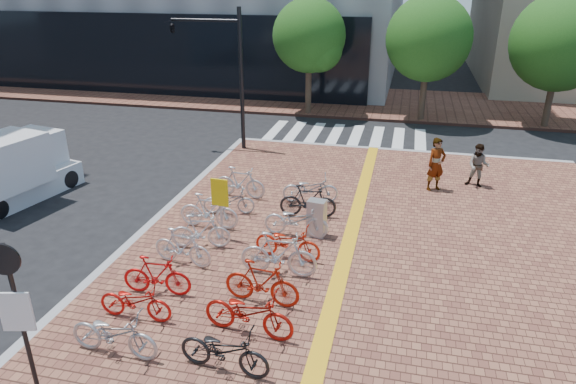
% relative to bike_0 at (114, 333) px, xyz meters
% --- Properties ---
extents(ground, '(120.00, 120.00, 0.00)m').
position_rel_bike_0_xyz_m(ground, '(1.91, 2.46, -0.64)').
color(ground, black).
rests_on(ground, ground).
extents(kerb_north, '(14.00, 0.25, 0.15)m').
position_rel_bike_0_xyz_m(kerb_north, '(4.91, 14.46, -0.57)').
color(kerb_north, gray).
rests_on(kerb_north, ground).
extents(far_sidewalk, '(70.00, 8.00, 0.15)m').
position_rel_bike_0_xyz_m(far_sidewalk, '(1.91, 23.46, -0.57)').
color(far_sidewalk, brown).
rests_on(far_sidewalk, ground).
extents(crosswalk, '(7.50, 4.00, 0.01)m').
position_rel_bike_0_xyz_m(crosswalk, '(2.41, 16.46, -0.64)').
color(crosswalk, silver).
rests_on(crosswalk, ground).
extents(street_trees, '(16.20, 4.60, 6.35)m').
position_rel_bike_0_xyz_m(street_trees, '(6.95, 19.92, 3.46)').
color(street_trees, '#38281E').
rests_on(street_trees, far_sidewalk).
extents(bike_0, '(1.89, 0.72, 0.98)m').
position_rel_bike_0_xyz_m(bike_0, '(0.00, 0.00, 0.00)').
color(bike_0, '#A8A8AC').
rests_on(bike_0, sidewalk).
extents(bike_1, '(1.67, 0.59, 0.88)m').
position_rel_bike_0_xyz_m(bike_1, '(-0.17, 1.14, -0.05)').
color(bike_1, red).
rests_on(bike_1, sidewalk).
extents(bike_2, '(1.68, 0.59, 0.99)m').
position_rel_bike_0_xyz_m(bike_2, '(-0.15, 2.11, 0.00)').
color(bike_2, red).
rests_on(bike_2, sidewalk).
extents(bike_3, '(1.71, 0.70, 0.99)m').
position_rel_bike_0_xyz_m(bike_3, '(-0.13, 3.49, 0.01)').
color(bike_3, silver).
rests_on(bike_3, sidewalk).
extents(bike_4, '(1.70, 0.80, 0.99)m').
position_rel_bike_0_xyz_m(bike_4, '(-0.01, 4.43, 0.00)').
color(bike_4, silver).
rests_on(bike_4, sidewalk).
extents(bike_5, '(1.80, 0.52, 1.08)m').
position_rel_bike_0_xyz_m(bike_5, '(-0.23, 5.63, 0.05)').
color(bike_5, silver).
rests_on(bike_5, sidewalk).
extents(bike_6, '(1.70, 0.88, 0.85)m').
position_rel_bike_0_xyz_m(bike_6, '(0.01, 6.70, -0.07)').
color(bike_6, '#A3A3A7').
rests_on(bike_6, sidewalk).
extents(bike_7, '(1.81, 0.65, 1.06)m').
position_rel_bike_0_xyz_m(bike_7, '(-0.05, 8.01, 0.04)').
color(bike_7, silver).
rests_on(bike_7, sidewalk).
extents(bike_8, '(1.87, 0.80, 0.95)m').
position_rel_bike_0_xyz_m(bike_8, '(2.25, 0.06, -0.01)').
color(bike_8, black).
rests_on(bike_8, sidewalk).
extents(bike_9, '(2.04, 0.91, 1.04)m').
position_rel_bike_0_xyz_m(bike_9, '(2.37, 1.21, 0.03)').
color(bike_9, '#A7140B').
rests_on(bike_9, sidewalk).
extents(bike_10, '(1.83, 0.67, 1.08)m').
position_rel_bike_0_xyz_m(bike_10, '(2.33, 2.32, 0.05)').
color(bike_10, '#A01B0B').
rests_on(bike_10, sidewalk).
extents(bike_11, '(1.95, 0.60, 1.16)m').
position_rel_bike_0_xyz_m(bike_11, '(2.41, 3.56, 0.09)').
color(bike_11, '#B9B9BE').
rests_on(bike_11, sidewalk).
extents(bike_12, '(1.85, 0.80, 0.94)m').
position_rel_bike_0_xyz_m(bike_12, '(2.44, 4.42, -0.02)').
color(bike_12, red).
rests_on(bike_12, sidewalk).
extents(bike_13, '(1.87, 0.67, 0.98)m').
position_rel_bike_0_xyz_m(bike_13, '(2.38, 5.71, -0.00)').
color(bike_13, '#BCBDC2').
rests_on(bike_13, sidewalk).
extents(bike_14, '(1.79, 0.68, 1.05)m').
position_rel_bike_0_xyz_m(bike_14, '(2.46, 7.04, 0.03)').
color(bike_14, black).
rests_on(bike_14, sidewalk).
extents(bike_15, '(1.91, 0.98, 0.96)m').
position_rel_bike_0_xyz_m(bike_15, '(2.32, 8.14, -0.01)').
color(bike_15, '#B7B7BC').
rests_on(bike_15, sidewalk).
extents(pedestrian_a, '(0.81, 0.73, 1.86)m').
position_rel_bike_0_xyz_m(pedestrian_a, '(6.32, 10.20, 0.44)').
color(pedestrian_a, gray).
rests_on(pedestrian_a, sidewalk).
extents(pedestrian_b, '(0.89, 0.78, 1.56)m').
position_rel_bike_0_xyz_m(pedestrian_b, '(7.78, 10.84, 0.29)').
color(pedestrian_b, '#454657').
rests_on(pedestrian_b, sidewalk).
extents(utility_box, '(0.55, 0.43, 1.10)m').
position_rel_bike_0_xyz_m(utility_box, '(2.94, 5.86, 0.06)').
color(utility_box, '#A6A6AB').
rests_on(utility_box, sidewalk).
extents(yellow_sign, '(0.50, 0.13, 1.82)m').
position_rel_bike_0_xyz_m(yellow_sign, '(0.37, 5.06, 0.77)').
color(yellow_sign, '#B7B7BC').
rests_on(yellow_sign, sidewalk).
extents(notice_sign, '(0.56, 0.19, 3.04)m').
position_rel_bike_0_xyz_m(notice_sign, '(-0.87, -1.25, 1.43)').
color(notice_sign, black).
rests_on(notice_sign, sidewalk).
extents(traffic_light_pole, '(3.11, 1.20, 5.80)m').
position_rel_bike_0_xyz_m(traffic_light_pole, '(-2.93, 13.16, 3.51)').
color(traffic_light_pole, black).
rests_on(traffic_light_pole, sidewalk).
extents(box_truck, '(2.54, 4.31, 2.34)m').
position_rel_bike_0_xyz_m(box_truck, '(-7.49, 6.46, 0.46)').
color(box_truck, silver).
rests_on(box_truck, ground).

